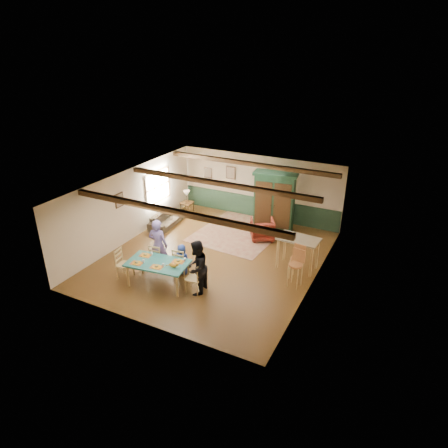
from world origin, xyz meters
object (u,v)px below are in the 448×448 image
at_px(table_lamp, 187,196).
at_px(bar_stool_right, 295,269).
at_px(dining_chair_far_left, 158,257).
at_px(dining_chair_end_left, 125,264).
at_px(cat, 173,265).
at_px(armoire, 274,202).
at_px(person_man, 158,245).
at_px(person_woman, 197,268).
at_px(end_table, 187,208).
at_px(armchair, 262,229).
at_px(dining_table, 158,273).
at_px(sofa, 166,219).
at_px(dining_chair_end_right, 194,278).
at_px(person_child, 182,259).
at_px(counter_table, 297,253).
at_px(bar_stool_left, 296,263).
at_px(dining_chair_far_right, 181,261).

height_order(table_lamp, bar_stool_right, bar_stool_right).
distance_m(dining_chair_far_left, dining_chair_end_left, 1.07).
relative_size(dining_chair_end_left, cat, 2.64).
relative_size(dining_chair_far_left, armoire, 0.41).
height_order(person_man, table_lamp, person_man).
height_order(person_man, person_woman, person_man).
bearing_deg(person_man, end_table, -76.98).
bearing_deg(person_woman, dining_chair_far_left, -113.57).
distance_m(person_man, end_table, 4.65).
bearing_deg(armchair, end_table, -39.64).
height_order(dining_table, dining_chair_far_left, dining_chair_far_left).
height_order(person_woman, sofa, person_woman).
distance_m(dining_chair_far_left, person_man, 0.41).
distance_m(cat, end_table, 5.82).
distance_m(dining_chair_far_left, dining_chair_end_right, 1.77).
bearing_deg(bar_stool_right, person_child, -157.54).
bearing_deg(end_table, bar_stool_right, -29.17).
xyz_separation_m(person_woman, person_child, (-0.98, 0.71, -0.33)).
distance_m(cat, table_lamp, 5.79).
relative_size(counter_table, bar_stool_left, 1.17).
xyz_separation_m(person_child, sofa, (-2.60, 2.89, -0.25)).
bearing_deg(armchair, person_woman, 55.79).
height_order(dining_table, armoire, armoire).
relative_size(dining_table, dining_chair_end_right, 1.89).
bearing_deg(dining_table, bar_stool_left, 31.65).
distance_m(dining_chair_end_left, armchair, 5.35).
bearing_deg(person_child, sofa, -55.32).
xyz_separation_m(dining_table, bar_stool_left, (3.67, 2.26, 0.18)).
distance_m(dining_chair_far_right, table_lamp, 4.95).
xyz_separation_m(dining_chair_end_left, armoire, (2.91, 5.54, 0.69)).
bearing_deg(person_woman, sofa, -142.47).
distance_m(end_table, bar_stool_left, 6.44).
xyz_separation_m(person_man, armchair, (2.19, 3.61, -0.49)).
height_order(person_man, armchair, person_man).
height_order(dining_table, dining_chair_far_right, dining_chair_far_right).
height_order(dining_chair_far_left, dining_chair_far_right, same).
relative_size(dining_table, person_man, 1.04).
bearing_deg(cat, person_woman, 8.13).
xyz_separation_m(dining_chair_far_left, bar_stool_left, (4.17, 1.58, 0.07)).
relative_size(sofa, table_lamp, 3.50).
height_order(dining_chair_far_left, armchair, dining_chair_far_left).
xyz_separation_m(dining_table, sofa, (-2.29, 3.76, -0.12)).
xyz_separation_m(end_table, bar_stool_right, (5.89, -3.28, 0.31)).
bearing_deg(counter_table, bar_stool_right, -76.09).
height_order(dining_chair_end_left, armchair, dining_chair_end_left).
bearing_deg(dining_chair_end_right, armchair, 166.06).
bearing_deg(counter_table, person_man, -152.18).
relative_size(dining_chair_far_left, dining_chair_end_right, 1.00).
bearing_deg(table_lamp, armchair, -10.73).
relative_size(armchair, end_table, 1.51).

